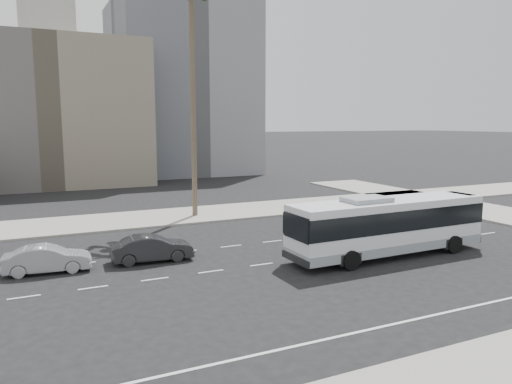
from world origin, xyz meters
TOP-DOWN VIEW (x-y plane):
  - ground at (0.00, 0.00)m, footprint 700.00×700.00m
  - sidewalk_north at (0.00, 15.50)m, footprint 120.00×7.00m
  - midrise_beige_west at (-12.00, 45.00)m, footprint 24.00×18.00m
  - midrise_gray_center at (8.00, 52.00)m, footprint 20.00×20.00m
  - civic_tower at (-2.00, 250.00)m, footprint 42.00×42.00m
  - highrise_right at (45.00, 230.00)m, footprint 26.00×26.00m
  - highrise_far at (70.00, 260.00)m, footprint 22.00×22.00m
  - city_bus at (4.58, -1.49)m, footprint 12.72×3.11m
  - car_a at (-8.35, 3.30)m, footprint 1.92×4.70m
  - car_b at (-13.85, 3.59)m, footprint 1.99×4.54m

SIDE VIEW (x-z plane):
  - ground at x=0.00m, z-range 0.00..0.00m
  - sidewalk_north at x=0.00m, z-range 0.00..0.15m
  - car_b at x=-13.85m, z-range 0.00..1.45m
  - car_a at x=-8.35m, z-range 0.00..1.52m
  - city_bus at x=4.58m, z-range 0.09..3.73m
  - midrise_beige_west at x=-12.00m, z-range 0.00..18.00m
  - midrise_gray_center at x=8.00m, z-range 0.00..26.00m
  - highrise_far at x=70.00m, z-range 0.00..60.00m
  - highrise_right at x=45.00m, z-range 0.00..70.00m
  - civic_tower at x=-2.00m, z-range -25.67..103.33m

